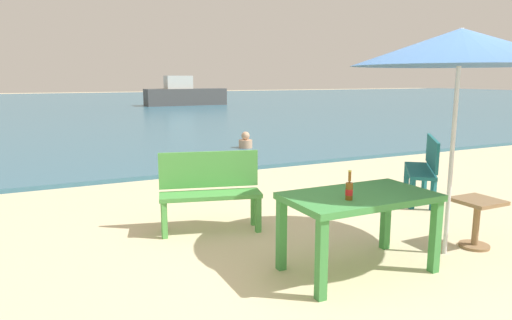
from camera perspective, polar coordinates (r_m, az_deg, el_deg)
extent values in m
plane|color=beige|center=(4.85, 19.27, -12.46)|extent=(120.00, 120.00, 0.00)
cube|color=#386B84|center=(33.32, -20.29, 6.52)|extent=(120.00, 50.00, 0.08)
cube|color=#3D8C42|center=(4.38, 12.79, -4.51)|extent=(1.40, 0.80, 0.06)
cube|color=#3D8C42|center=(3.88, 8.16, -12.24)|extent=(0.08, 0.08, 0.70)
cube|color=#3D8C42|center=(4.68, 21.47, -8.90)|extent=(0.08, 0.08, 0.70)
cube|color=#3D8C42|center=(4.42, 3.19, -9.29)|extent=(0.08, 0.08, 0.70)
cube|color=#3D8C42|center=(5.13, 15.89, -6.88)|extent=(0.08, 0.08, 0.70)
cylinder|color=brown|center=(4.12, 11.55, -3.84)|extent=(0.06, 0.06, 0.16)
cone|color=brown|center=(4.10, 11.59, -2.79)|extent=(0.06, 0.06, 0.03)
cylinder|color=brown|center=(4.09, 11.62, -2.01)|extent=(0.03, 0.03, 0.09)
cylinder|color=red|center=(4.12, 11.55, -3.95)|extent=(0.07, 0.07, 0.05)
cylinder|color=gold|center=(4.08, 11.64, -1.36)|extent=(0.03, 0.03, 0.01)
cylinder|color=silver|center=(5.03, 23.34, 1.67)|extent=(0.04, 0.04, 2.30)
cone|color=#33598C|center=(4.99, 24.14, 12.75)|extent=(2.10, 2.10, 0.36)
cube|color=olive|center=(5.47, 25.98, -4.63)|extent=(0.44, 0.44, 0.04)
cylinder|color=olive|center=(5.54, 25.76, -7.33)|extent=(0.07, 0.07, 0.50)
cylinder|color=olive|center=(5.61, 25.58, -9.62)|extent=(0.32, 0.32, 0.03)
cube|color=#196066|center=(7.29, 19.76, -1.25)|extent=(1.05, 1.15, 0.05)
cube|color=#196066|center=(7.26, 21.15, 0.86)|extent=(0.80, 0.95, 0.44)
cube|color=#196066|center=(7.86, 18.27, -2.13)|extent=(0.06, 0.06, 0.42)
cube|color=#196066|center=(6.80, 18.89, -4.07)|extent=(0.06, 0.06, 0.42)
cube|color=#196066|center=(7.89, 20.30, -2.21)|extent=(0.06, 0.06, 0.42)
cube|color=#196066|center=(6.83, 21.24, -4.15)|extent=(0.06, 0.06, 0.42)
cube|color=#4C9E47|center=(5.47, -5.69, -4.38)|extent=(1.25, 0.65, 0.05)
cube|color=#4C9E47|center=(5.56, -5.90, -1.18)|extent=(1.17, 0.34, 0.44)
cube|color=#4C9E47|center=(5.38, -11.38, -7.43)|extent=(0.06, 0.06, 0.42)
cube|color=#4C9E47|center=(5.48, 0.28, -6.89)|extent=(0.06, 0.06, 0.42)
cube|color=#4C9E47|center=(5.65, -11.39, -6.58)|extent=(0.06, 0.06, 0.42)
cube|color=#4C9E47|center=(5.74, -0.29, -6.08)|extent=(0.06, 0.06, 0.42)
cylinder|color=tan|center=(11.55, -1.32, 2.03)|extent=(0.34, 0.34, 0.20)
sphere|color=tan|center=(11.53, -1.32, 3.04)|extent=(0.21, 0.21, 0.21)
cube|color=#4C4C4C|center=(30.19, -8.76, 7.79)|extent=(5.18, 1.41, 1.06)
cube|color=silver|center=(30.03, -9.68, 9.55)|extent=(1.65, 1.06, 0.82)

